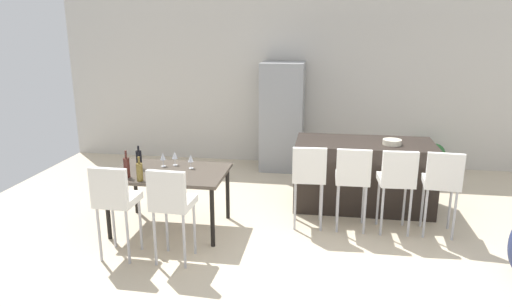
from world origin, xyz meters
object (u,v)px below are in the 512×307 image
dining_table (169,176)px  potted_plant (434,157)px  bar_chair_right (397,178)px  fruit_bowl (392,142)px  refrigerator (282,116)px  dining_chair_near (115,197)px  wine_glass_near (175,156)px  wine_bottle_corner (127,167)px  wine_glass_left (163,157)px  wine_bottle_middle (140,172)px  wine_glass_far (191,159)px  bar_chair_middle (353,176)px  dining_chair_far (171,201)px  kitchen_island (363,174)px  bar_chair_left (309,174)px  bar_chair_far (442,180)px  wine_bottle_right (139,159)px

dining_table → potted_plant: dining_table is taller
bar_chair_right → fruit_bowl: (0.01, 0.72, 0.26)m
refrigerator → bar_chair_right: bearing=-56.6°
dining_chair_near → wine_glass_near: dining_chair_near is taller
bar_chair_right → wine_glass_near: size_ratio=6.03×
wine_bottle_corner → wine_glass_left: wine_bottle_corner is taller
wine_glass_left → wine_glass_near: size_ratio=1.00×
wine_bottle_middle → wine_glass_far: wine_bottle_middle is taller
bar_chair_middle → wine_bottle_middle: size_ratio=3.70×
dining_chair_near → dining_chair_far: (0.61, 0.00, 0.00)m
kitchen_island → dining_chair_near: size_ratio=1.75×
potted_plant → bar_chair_left: bearing=-129.3°
wine_glass_far → refrigerator: refrigerator is taller
wine_bottle_middle → refrigerator: size_ratio=0.15×
bar_chair_left → dining_chair_near: same height
bar_chair_far → dining_chair_far: 3.11m
kitchen_island → dining_chair_near: 3.31m
wine_bottle_middle → potted_plant: 4.98m
bar_chair_middle → dining_chair_far: size_ratio=1.00×
fruit_bowl → wine_glass_near: bearing=-164.4°
bar_chair_right → wine_glass_left: 2.84m
bar_chair_left → dining_chair_far: (-1.36, -1.12, 0.00)m
bar_chair_right → wine_bottle_middle: bearing=-166.8°
bar_chair_middle → wine_bottle_corner: size_ratio=3.30×
kitchen_island → bar_chair_left: bearing=-130.7°
refrigerator → dining_chair_near: bearing=-111.5°
dining_chair_far → dining_table: bearing=110.3°
kitchen_island → potted_plant: (1.28, 1.61, -0.15)m
bar_chair_far → dining_table: 3.22m
wine_glass_left → wine_glass_far: bearing=-4.6°
dining_chair_near → potted_plant: 5.33m
wine_bottle_right → refrigerator: (1.49, 2.67, 0.06)m
kitchen_island → bar_chair_left: (-0.71, -0.82, 0.24)m
kitchen_island → bar_chair_middle: bearing=-102.7°
dining_chair_near → fruit_bowl: (3.02, 1.84, 0.26)m
dining_chair_near → fruit_bowl: size_ratio=4.32×
dining_chair_near → refrigerator: (1.40, 3.55, 0.22)m
kitchen_island → wine_bottle_middle: (-2.57, -1.50, 0.39)m
bar_chair_right → wine_glass_left: size_ratio=6.03×
wine_bottle_right → fruit_bowl: (3.11, 0.96, 0.10)m
bar_chair_middle → dining_chair_far: (-1.88, -1.12, 0.00)m
bar_chair_left → refrigerator: bearing=103.3°
kitchen_island → wine_glass_left: bearing=-159.7°
bar_chair_middle → bar_chair_right: same height
wine_glass_left → fruit_bowl: bearing=16.3°
bar_chair_right → dining_chair_near: 3.21m
fruit_bowl → dining_chair_near: bearing=-148.7°
bar_chair_middle → wine_glass_far: size_ratio=6.03×
bar_chair_right → dining_table: (-2.70, -0.29, -0.02)m
bar_chair_right → dining_table: bearing=-173.8°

